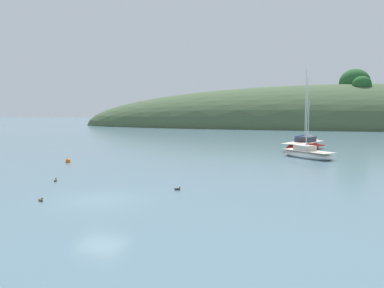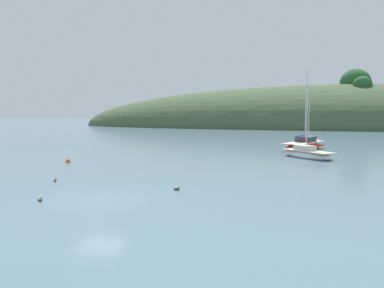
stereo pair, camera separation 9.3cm
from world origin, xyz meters
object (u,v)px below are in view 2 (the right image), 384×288
at_px(duck_lone_right, 40,200).
at_px(duck_lone_left, 55,180).
at_px(sailboat_blue_center, 304,146).
at_px(mooring_buoy_inner, 68,161).
at_px(duck_trailing, 177,189).
at_px(sailboat_grey_yawl, 309,142).
at_px(sailboat_white_near, 308,154).

xyz_separation_m(duck_lone_right, duck_lone_left, (-2.49, 5.08, 0.00)).
bearing_deg(sailboat_blue_center, mooring_buoy_inner, -142.30).
bearing_deg(duck_lone_left, duck_lone_right, -63.88).
distance_m(duck_lone_right, duck_trailing, 7.50).
bearing_deg(mooring_buoy_inner, sailboat_grey_yawl, 46.52).
bearing_deg(duck_trailing, sailboat_grey_yawl, 74.31).
xyz_separation_m(mooring_buoy_inner, duck_lone_right, (6.75, -13.45, -0.07)).
height_order(mooring_buoy_inner, duck_lone_right, mooring_buoy_inner).
bearing_deg(mooring_buoy_inner, duck_lone_right, -63.36).
bearing_deg(sailboat_grey_yawl, sailboat_white_near, -93.14).
xyz_separation_m(sailboat_blue_center, duck_trailing, (-8.13, -25.32, -0.41)).
distance_m(sailboat_white_near, sailboat_grey_yawl, 14.57).
bearing_deg(duck_trailing, sailboat_blue_center, 72.20).
height_order(mooring_buoy_inner, duck_lone_left, mooring_buoy_inner).
bearing_deg(duck_lone_left, sailboat_blue_center, 55.78).
height_order(sailboat_blue_center, duck_trailing, sailboat_blue_center).
bearing_deg(duck_lone_right, sailboat_grey_yawl, 67.48).
distance_m(mooring_buoy_inner, duck_lone_left, 9.39).
bearing_deg(sailboat_grey_yawl, sailboat_blue_center, -97.56).
bearing_deg(sailboat_grey_yawl, duck_lone_left, -119.28).
relative_size(sailboat_grey_yawl, duck_lone_right, 15.26).
bearing_deg(sailboat_white_near, duck_trailing, -115.04).
xyz_separation_m(sailboat_white_near, sailboat_grey_yawl, (0.80, 14.55, -0.04)).
distance_m(sailboat_white_near, duck_lone_left, 23.86).
bearing_deg(duck_lone_left, duck_trailing, -4.86).
height_order(sailboat_blue_center, duck_lone_right, sailboat_blue_center).
bearing_deg(duck_lone_left, sailboat_white_near, 45.12).
bearing_deg(duck_lone_right, mooring_buoy_inner, 116.64).
bearing_deg(duck_lone_right, duck_lone_left, 116.12).
bearing_deg(sailboat_grey_yawl, duck_trailing, -105.69).
relative_size(duck_lone_left, duck_trailing, 0.98).
height_order(duck_lone_right, duck_trailing, same).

